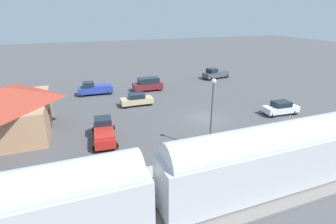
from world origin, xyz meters
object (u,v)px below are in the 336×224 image
(station_building, at_px, (7,109))
(suv_maroon, at_px, (148,84))
(sedan_white, at_px, (281,108))
(pickup_charcoal, at_px, (215,73))
(pickup_red, at_px, (104,131))
(pickup_blue, at_px, (95,88))
(light_pole_near_platform, at_px, (212,106))
(sedan_tan, at_px, (137,99))
(pedestrian_on_platform, at_px, (331,130))

(station_building, height_order, suv_maroon, station_building)
(sedan_white, bearing_deg, suv_maroon, 38.01)
(suv_maroon, distance_m, sedan_white, 20.98)
(suv_maroon, distance_m, pickup_charcoal, 15.49)
(pickup_red, height_order, pickup_blue, same)
(light_pole_near_platform, bearing_deg, pickup_blue, 20.56)
(sedan_tan, height_order, pickup_blue, pickup_blue)
(suv_maroon, bearing_deg, station_building, 118.36)
(pickup_blue, relative_size, light_pole_near_platform, 0.79)
(suv_maroon, xyz_separation_m, pickup_red, (-15.81, 9.48, -0.12))
(suv_maroon, bearing_deg, pickup_charcoal, -77.02)
(pickup_charcoal, bearing_deg, pickup_blue, 96.02)
(pickup_charcoal, bearing_deg, sedan_tan, 118.08)
(suv_maroon, bearing_deg, light_pole_near_platform, 179.31)
(sedan_white, bearing_deg, pickup_red, 88.15)
(station_building, xyz_separation_m, pickup_charcoal, (13.62, -33.89, -1.66))
(suv_maroon, xyz_separation_m, sedan_tan, (-6.52, 3.65, -0.27))
(suv_maroon, height_order, pickup_charcoal, suv_maroon)
(light_pole_near_platform, bearing_deg, pickup_red, 59.02)
(sedan_white, bearing_deg, station_building, 78.62)
(sedan_white, height_order, sedan_tan, same)
(pickup_red, bearing_deg, sedan_white, -91.85)
(station_building, xyz_separation_m, pickup_red, (-5.66, -9.31, -1.66))
(suv_maroon, bearing_deg, sedan_tan, 150.79)
(pedestrian_on_platform, bearing_deg, pickup_red, 68.64)
(suv_maroon, distance_m, pickup_blue, 8.69)
(pickup_red, distance_m, pickup_charcoal, 31.24)
(pickup_red, distance_m, light_pole_near_platform, 11.29)
(suv_maroon, bearing_deg, pickup_red, 149.04)
(pickup_red, height_order, pickup_charcoal, same)
(station_building, bearing_deg, pedestrian_on_platform, -114.54)
(station_building, bearing_deg, pickup_blue, -42.42)
(pickup_charcoal, distance_m, light_pole_near_platform, 29.39)
(sedan_white, bearing_deg, light_pole_near_platform, 110.08)
(sedan_white, relative_size, pickup_blue, 0.84)
(pickup_blue, bearing_deg, light_pole_near_platform, -159.44)
(sedan_tan, bearing_deg, pickup_charcoal, -61.92)
(sedan_white, distance_m, pickup_blue, 27.77)
(station_building, height_order, sedan_tan, station_building)
(pickup_charcoal, height_order, light_pole_near_platform, light_pole_near_platform)
(sedan_tan, bearing_deg, sedan_white, -121.14)
(station_building, xyz_separation_m, light_pole_near_platform, (-11.20, -18.54, 1.77))
(pickup_charcoal, bearing_deg, pickup_red, 128.12)
(station_building, distance_m, pickup_blue, 15.16)
(sedan_tan, xyz_separation_m, light_pole_near_platform, (-14.82, -3.39, 3.58))
(station_building, height_order, light_pole_near_platform, light_pole_near_platform)
(station_building, distance_m, pedestrian_on_platform, 33.95)
(suv_maroon, relative_size, light_pole_near_platform, 0.71)
(pedestrian_on_platform, xyz_separation_m, sedan_white, (7.70, -0.85, -0.40))
(station_building, xyz_separation_m, sedan_white, (-6.38, -31.72, -1.81))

